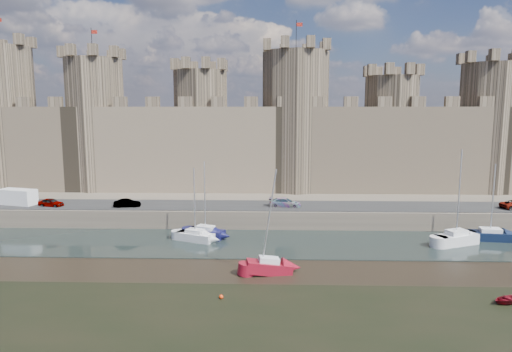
{
  "coord_description": "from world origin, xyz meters",
  "views": [
    {
      "loc": [
        -2.21,
        -29.44,
        16.21
      ],
      "look_at": [
        -3.81,
        22.0,
        8.58
      ],
      "focal_mm": 32.0,
      "sensor_mm": 36.0,
      "label": 1
    }
  ],
  "objects_px": {
    "car_2": "(285,202)",
    "sailboat_3": "(490,235)",
    "car_0": "(51,203)",
    "sailboat_4": "(269,266)",
    "car_1": "(127,203)",
    "van": "(18,197)",
    "sailboat_2": "(456,238)",
    "sailboat_0": "(195,235)",
    "sailboat_1": "(205,232)"
  },
  "relations": [
    {
      "from": "car_1",
      "to": "van",
      "type": "xyz_separation_m",
      "value": [
        -16.11,
        1.13,
        0.55
      ]
    },
    {
      "from": "car_2",
      "to": "sailboat_0",
      "type": "bearing_deg",
      "value": 134.2
    },
    {
      "from": "sailboat_1",
      "to": "sailboat_2",
      "type": "relative_size",
      "value": 0.85
    },
    {
      "from": "sailboat_2",
      "to": "sailboat_1",
      "type": "bearing_deg",
      "value": 152.81
    },
    {
      "from": "van",
      "to": "sailboat_2",
      "type": "distance_m",
      "value": 59.19
    },
    {
      "from": "car_1",
      "to": "car_2",
      "type": "distance_m",
      "value": 22.1
    },
    {
      "from": "car_1",
      "to": "sailboat_2",
      "type": "relative_size",
      "value": 0.32
    },
    {
      "from": "car_2",
      "to": "sailboat_2",
      "type": "relative_size",
      "value": 0.39
    },
    {
      "from": "van",
      "to": "car_2",
      "type": "bearing_deg",
      "value": 14.73
    },
    {
      "from": "car_0",
      "to": "sailboat_3",
      "type": "bearing_deg",
      "value": -83.57
    },
    {
      "from": "sailboat_2",
      "to": "sailboat_4",
      "type": "relative_size",
      "value": 1.09
    },
    {
      "from": "car_2",
      "to": "sailboat_0",
      "type": "xyz_separation_m",
      "value": [
        -11.32,
        -8.67,
        -2.41
      ]
    },
    {
      "from": "car_1",
      "to": "sailboat_1",
      "type": "bearing_deg",
      "value": -126.43
    },
    {
      "from": "sailboat_4",
      "to": "sailboat_1",
      "type": "bearing_deg",
      "value": 113.67
    },
    {
      "from": "car_1",
      "to": "sailboat_3",
      "type": "distance_m",
      "value": 47.7
    },
    {
      "from": "car_0",
      "to": "car_1",
      "type": "height_order",
      "value": "car_0"
    },
    {
      "from": "car_1",
      "to": "sailboat_4",
      "type": "distance_m",
      "value": 27.25
    },
    {
      "from": "car_0",
      "to": "sailboat_4",
      "type": "height_order",
      "value": "sailboat_4"
    },
    {
      "from": "car_0",
      "to": "car_2",
      "type": "relative_size",
      "value": 0.81
    },
    {
      "from": "sailboat_2",
      "to": "car_2",
      "type": "bearing_deg",
      "value": 131.78
    },
    {
      "from": "car_2",
      "to": "sailboat_0",
      "type": "relative_size",
      "value": 0.49
    },
    {
      "from": "sailboat_1",
      "to": "car_0",
      "type": "bearing_deg",
      "value": -174.41
    },
    {
      "from": "car_2",
      "to": "sailboat_3",
      "type": "bearing_deg",
      "value": -99.4
    },
    {
      "from": "car_1",
      "to": "van",
      "type": "distance_m",
      "value": 16.16
    },
    {
      "from": "car_1",
      "to": "sailboat_3",
      "type": "relative_size",
      "value": 0.38
    },
    {
      "from": "car_1",
      "to": "sailboat_2",
      "type": "xyz_separation_m",
      "value": [
        42.25,
        -8.29,
        -2.21
      ]
    },
    {
      "from": "car_0",
      "to": "sailboat_1",
      "type": "xyz_separation_m",
      "value": [
        22.72,
        -6.43,
        -2.33
      ]
    },
    {
      "from": "car_1",
      "to": "sailboat_4",
      "type": "xyz_separation_m",
      "value": [
        19.89,
        -18.48,
        -2.33
      ]
    },
    {
      "from": "car_0",
      "to": "sailboat_0",
      "type": "height_order",
      "value": "sailboat_0"
    },
    {
      "from": "sailboat_0",
      "to": "sailboat_3",
      "type": "distance_m",
      "value": 36.51
    },
    {
      "from": "van",
      "to": "sailboat_4",
      "type": "bearing_deg",
      "value": -13.73
    },
    {
      "from": "car_1",
      "to": "sailboat_1",
      "type": "relative_size",
      "value": 0.38
    },
    {
      "from": "van",
      "to": "sailboat_0",
      "type": "height_order",
      "value": "sailboat_0"
    },
    {
      "from": "sailboat_0",
      "to": "sailboat_4",
      "type": "xyz_separation_m",
      "value": [
        9.14,
        -10.86,
        0.04
      ]
    },
    {
      "from": "sailboat_2",
      "to": "sailboat_3",
      "type": "relative_size",
      "value": 1.2
    },
    {
      "from": "sailboat_1",
      "to": "sailboat_3",
      "type": "height_order",
      "value": "sailboat_1"
    },
    {
      "from": "sailboat_0",
      "to": "sailboat_1",
      "type": "distance_m",
      "value": 1.73
    },
    {
      "from": "car_1",
      "to": "car_0",
      "type": "bearing_deg",
      "value": 80.56
    },
    {
      "from": "van",
      "to": "sailboat_4",
      "type": "xyz_separation_m",
      "value": [
        36.01,
        -19.61,
        -2.88
      ]
    },
    {
      "from": "sailboat_1",
      "to": "sailboat_2",
      "type": "xyz_separation_m",
      "value": [
        30.42,
        -2.03,
        0.11
      ]
    },
    {
      "from": "car_0",
      "to": "car_2",
      "type": "distance_m",
      "value": 32.97
    },
    {
      "from": "sailboat_4",
      "to": "car_0",
      "type": "bearing_deg",
      "value": 139.04
    },
    {
      "from": "sailboat_3",
      "to": "car_1",
      "type": "bearing_deg",
      "value": 179.44
    },
    {
      "from": "van",
      "to": "sailboat_4",
      "type": "height_order",
      "value": "sailboat_4"
    },
    {
      "from": "car_0",
      "to": "car_1",
      "type": "distance_m",
      "value": 10.89
    },
    {
      "from": "car_0",
      "to": "sailboat_3",
      "type": "relative_size",
      "value": 0.38
    },
    {
      "from": "car_0",
      "to": "sailboat_2",
      "type": "xyz_separation_m",
      "value": [
        53.14,
        -8.45,
        -2.22
      ]
    },
    {
      "from": "car_0",
      "to": "sailboat_1",
      "type": "distance_m",
      "value": 23.72
    },
    {
      "from": "sailboat_3",
      "to": "car_0",
      "type": "bearing_deg",
      "value": -179.33
    },
    {
      "from": "sailboat_0",
      "to": "sailboat_3",
      "type": "xyz_separation_m",
      "value": [
        36.48,
        1.38,
        0.02
      ]
    }
  ]
}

